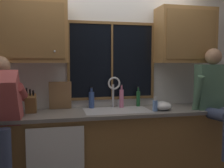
{
  "coord_description": "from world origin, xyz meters",
  "views": [
    {
      "loc": [
        -0.62,
        -3.23,
        1.5
      ],
      "look_at": [
        0.03,
        -0.3,
        1.25
      ],
      "focal_mm": 39.9,
      "sensor_mm": 36.0,
      "label": 1
    }
  ],
  "objects": [
    {
      "name": "back_wall",
      "position": [
        0.0,
        0.06,
        1.27
      ],
      "size": [
        5.78,
        0.12,
        2.55
      ],
      "primitive_type": "cube",
      "color": "silver",
      "rests_on": "floor"
    },
    {
      "name": "window_glass",
      "position": [
        0.09,
        -0.01,
        1.52
      ],
      "size": [
        1.1,
        0.02,
        0.95
      ],
      "primitive_type": "cube",
      "color": "black"
    },
    {
      "name": "window_frame_top",
      "position": [
        0.09,
        -0.02,
        2.02
      ],
      "size": [
        1.17,
        0.02,
        0.04
      ],
      "primitive_type": "cube",
      "color": "brown"
    },
    {
      "name": "window_frame_bottom",
      "position": [
        0.09,
        -0.02,
        1.03
      ],
      "size": [
        1.17,
        0.02,
        0.04
      ],
      "primitive_type": "cube",
      "color": "brown"
    },
    {
      "name": "window_frame_left",
      "position": [
        -0.48,
        -0.02,
        1.52
      ],
      "size": [
        0.04,
        0.02,
        0.95
      ],
      "primitive_type": "cube",
      "color": "brown"
    },
    {
      "name": "window_frame_right",
      "position": [
        0.66,
        -0.02,
        1.52
      ],
      "size": [
        0.03,
        0.02,
        0.95
      ],
      "primitive_type": "cube",
      "color": "brown"
    },
    {
      "name": "window_mullion_center",
      "position": [
        0.09,
        -0.02,
        1.52
      ],
      "size": [
        0.02,
        0.02,
        0.95
      ],
      "primitive_type": "cube",
      "color": "brown"
    },
    {
      "name": "lower_cabinet_run",
      "position": [
        0.0,
        -0.29,
        0.44
      ],
      "size": [
        3.38,
        0.58,
        0.88
      ],
      "primitive_type": "cube",
      "color": "olive",
      "rests_on": "floor"
    },
    {
      "name": "countertop",
      "position": [
        0.0,
        -0.31,
        0.9
      ],
      "size": [
        3.44,
        0.62,
        0.04
      ],
      "primitive_type": "cube",
      "color": "slate",
      "rests_on": "lower_cabinet_run"
    },
    {
      "name": "dishwasher_front",
      "position": [
        -0.65,
        -0.61,
        0.46
      ],
      "size": [
        0.6,
        0.02,
        0.74
      ],
      "primitive_type": "cube",
      "color": "white"
    },
    {
      "name": "upper_cabinet_left",
      "position": [
        -0.87,
        -0.17,
        1.86
      ],
      "size": [
        0.77,
        0.36,
        0.72
      ],
      "color": "#9E703D"
    },
    {
      "name": "upper_cabinet_right",
      "position": [
        1.06,
        -0.17,
        1.86
      ],
      "size": [
        0.77,
        0.36,
        0.72
      ],
      "color": "#9E703D"
    },
    {
      "name": "sink",
      "position": [
        0.09,
        -0.3,
        0.82
      ],
      "size": [
        0.8,
        0.46,
        0.21
      ],
      "color": "#B7B7BC",
      "rests_on": "lower_cabinet_run"
    },
    {
      "name": "faucet",
      "position": [
        0.1,
        -0.12,
        1.17
      ],
      "size": [
        0.18,
        0.09,
        0.4
      ],
      "color": "silver",
      "rests_on": "countertop"
    },
    {
      "name": "person_sitting_on_counter",
      "position": [
        1.28,
        -0.57,
        1.1
      ],
      "size": [
        0.54,
        0.61,
        1.26
      ],
      "color": "#384260",
      "rests_on": "countertop"
    },
    {
      "name": "knife_block",
      "position": [
        -0.92,
        -0.26,
        1.03
      ],
      "size": [
        0.12,
        0.18,
        0.32
      ],
      "color": "brown",
      "rests_on": "countertop"
    },
    {
      "name": "cutting_board",
      "position": [
        -0.59,
        -0.09,
        1.09
      ],
      "size": [
        0.27,
        0.09,
        0.35
      ],
      "primitive_type": "cube",
      "rotation": [
        0.21,
        0.0,
        0.0
      ],
      "color": "#997047",
      "rests_on": "countertop"
    },
    {
      "name": "mixing_bowl",
      "position": [
        0.64,
        -0.41,
        0.97
      ],
      "size": [
        0.22,
        0.22,
        0.11
      ],
      "primitive_type": "ellipsoid",
      "color": "silver",
      "rests_on": "countertop"
    },
    {
      "name": "soap_dispenser",
      "position": [
        0.53,
        -0.45,
        0.99
      ],
      "size": [
        0.06,
        0.07,
        0.18
      ],
      "color": "#668CCC",
      "rests_on": "countertop"
    },
    {
      "name": "bottle_green_glass",
      "position": [
        0.43,
        -0.09,
        1.03
      ],
      "size": [
        0.05,
        0.05,
        0.26
      ],
      "color": "#1E592D",
      "rests_on": "countertop"
    },
    {
      "name": "bottle_tall_clear",
      "position": [
        -0.19,
        -0.09,
        1.03
      ],
      "size": [
        0.07,
        0.07,
        0.27
      ],
      "color": "#334C8C",
      "rests_on": "countertop"
    },
    {
      "name": "bottle_amber_small",
      "position": [
        0.19,
        -0.13,
        1.05
      ],
      "size": [
        0.06,
        0.06,
        0.3
      ],
      "color": "pink",
      "rests_on": "countertop"
    }
  ]
}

